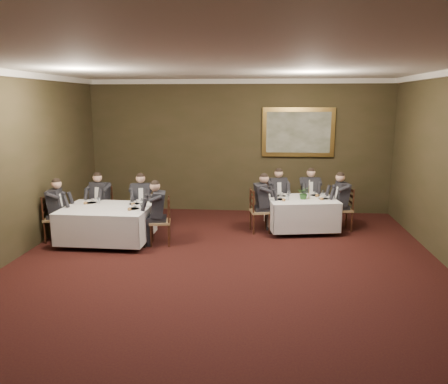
% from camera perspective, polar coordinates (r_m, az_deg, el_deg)
% --- Properties ---
extents(ground, '(10.00, 10.00, 0.00)m').
position_cam_1_polar(ground, '(7.27, -0.49, -12.11)').
color(ground, black).
rests_on(ground, ground).
extents(ceiling, '(8.00, 10.00, 0.10)m').
position_cam_1_polar(ceiling, '(6.67, -0.54, 16.56)').
color(ceiling, silver).
rests_on(ceiling, back_wall).
extents(back_wall, '(8.00, 0.10, 3.50)m').
position_cam_1_polar(back_wall, '(11.69, 1.95, 5.93)').
color(back_wall, '#332F19').
rests_on(back_wall, ground).
extents(crown_molding, '(8.00, 10.00, 0.12)m').
position_cam_1_polar(crown_molding, '(6.66, -0.54, 16.04)').
color(crown_molding, white).
rests_on(crown_molding, back_wall).
extents(table_main, '(1.72, 1.43, 0.67)m').
position_cam_1_polar(table_main, '(10.18, 10.05, -2.58)').
color(table_main, black).
rests_on(table_main, ground).
extents(table_second, '(1.83, 1.41, 0.67)m').
position_cam_1_polar(table_second, '(9.54, -15.02, -3.78)').
color(table_second, black).
rests_on(table_second, ground).
extents(chair_main_backleft, '(0.55, 0.54, 1.00)m').
position_cam_1_polar(chair_main_backleft, '(10.87, 6.86, -2.46)').
color(chair_main_backleft, '#96774C').
rests_on(chair_main_backleft, ground).
extents(diner_main_backleft, '(0.53, 0.58, 1.35)m').
position_cam_1_polar(diner_main_backleft, '(10.80, 6.91, -1.30)').
color(diner_main_backleft, black).
rests_on(diner_main_backleft, chair_main_backleft).
extents(chair_main_backright, '(0.45, 0.43, 1.00)m').
position_cam_1_polar(chair_main_backright, '(11.06, 11.06, -2.34)').
color(chair_main_backright, '#96774C').
rests_on(chair_main_backright, ground).
extents(diner_main_backright, '(0.42, 0.49, 1.35)m').
position_cam_1_polar(diner_main_backright, '(11.00, 11.11, -1.20)').
color(diner_main_backright, black).
rests_on(diner_main_backright, chair_main_backright).
extents(chair_main_endleft, '(0.51, 0.52, 1.00)m').
position_cam_1_polar(chair_main_endleft, '(10.02, 4.64, -3.64)').
color(chair_main_endleft, '#96774C').
rests_on(chair_main_endleft, ground).
extents(diner_main_endleft, '(0.56, 0.50, 1.35)m').
position_cam_1_polar(diner_main_endleft, '(9.96, 4.72, -2.37)').
color(diner_main_endleft, black).
rests_on(diner_main_endleft, chair_main_endleft).
extents(chair_main_endright, '(0.48, 0.50, 1.00)m').
position_cam_1_polar(chair_main_endright, '(10.51, 15.15, -3.29)').
color(chair_main_endright, '#96774C').
rests_on(chair_main_endright, ground).
extents(diner_main_endright, '(0.53, 0.46, 1.35)m').
position_cam_1_polar(diner_main_endright, '(10.45, 15.16, -2.08)').
color(diner_main_endright, black).
rests_on(diner_main_endright, chair_main_endright).
extents(chair_sec_backleft, '(0.51, 0.49, 1.00)m').
position_cam_1_polar(chair_sec_backleft, '(10.60, -15.65, -3.19)').
color(chair_sec_backleft, '#96774C').
rests_on(chair_sec_backleft, ground).
extents(diner_sec_backleft, '(0.48, 0.55, 1.35)m').
position_cam_1_polar(diner_sec_backleft, '(10.53, -15.75, -2.01)').
color(diner_sec_backleft, black).
rests_on(diner_sec_backleft, chair_sec_backleft).
extents(chair_sec_backright, '(0.51, 0.49, 1.00)m').
position_cam_1_polar(chair_sec_backright, '(10.28, -10.59, -3.41)').
color(chair_sec_backright, '#96774C').
rests_on(chair_sec_backright, ground).
extents(diner_sec_backright, '(0.48, 0.54, 1.35)m').
position_cam_1_polar(diner_sec_backright, '(10.21, -10.65, -2.19)').
color(diner_sec_backright, black).
rests_on(diner_sec_backright, chair_sec_backright).
extents(chair_sec_endright, '(0.49, 0.51, 1.00)m').
position_cam_1_polar(chair_sec_endright, '(9.24, -8.25, -5.06)').
color(chair_sec_endright, '#96774C').
rests_on(chair_sec_endright, ground).
extents(diner_sec_endright, '(0.54, 0.48, 1.35)m').
position_cam_1_polar(diner_sec_endright, '(9.18, -8.36, -3.70)').
color(diner_sec_endright, black).
rests_on(diner_sec_endright, chair_sec_endright).
extents(chair_sec_endleft, '(0.49, 0.50, 1.00)m').
position_cam_1_polar(chair_sec_endleft, '(10.05, -21.14, -4.38)').
color(chair_sec_endleft, '#96774C').
rests_on(chair_sec_endleft, ground).
extents(diner_sec_endleft, '(0.54, 0.47, 1.35)m').
position_cam_1_polar(diner_sec_endleft, '(9.98, -21.18, -3.12)').
color(diner_sec_endleft, black).
rests_on(diner_sec_endleft, chair_sec_endleft).
extents(centerpiece, '(0.33, 0.31, 0.30)m').
position_cam_1_polar(centerpiece, '(10.03, 10.41, -0.07)').
color(centerpiece, '#2D5926').
rests_on(centerpiece, table_main).
extents(candlestick, '(0.06, 0.06, 0.45)m').
position_cam_1_polar(candlestick, '(10.11, 11.04, 0.08)').
color(candlestick, '#B19436').
rests_on(candlestick, table_main).
extents(place_setting_table_main, '(0.33, 0.31, 0.14)m').
position_cam_1_polar(place_setting_table_main, '(10.34, 7.75, -0.31)').
color(place_setting_table_main, white).
rests_on(place_setting_table_main, table_main).
extents(place_setting_table_second, '(0.33, 0.31, 0.14)m').
position_cam_1_polar(place_setting_table_second, '(9.99, -16.64, -1.13)').
color(place_setting_table_second, white).
rests_on(place_setting_table_second, table_second).
extents(painting, '(1.86, 0.09, 1.27)m').
position_cam_1_polar(painting, '(11.61, 9.67, 7.70)').
color(painting, gold).
rests_on(painting, back_wall).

